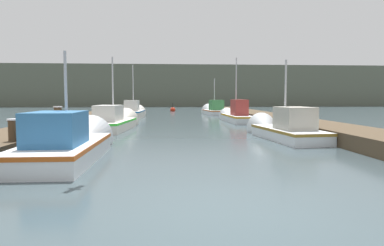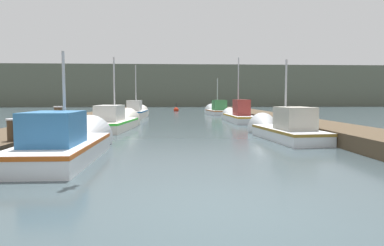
{
  "view_description": "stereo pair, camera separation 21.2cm",
  "coord_description": "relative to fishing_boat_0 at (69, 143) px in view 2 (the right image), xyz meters",
  "views": [
    {
      "loc": [
        -0.91,
        -5.1,
        1.73
      ],
      "look_at": [
        0.1,
        8.86,
        0.65
      ],
      "focal_mm": 32.0,
      "sensor_mm": 36.0,
      "label": 1
    },
    {
      "loc": [
        -0.7,
        -5.11,
        1.73
      ],
      "look_at": [
        0.1,
        8.86,
        0.65
      ],
      "focal_mm": 32.0,
      "sensor_mm": 36.0,
      "label": 2
    }
  ],
  "objects": [
    {
      "name": "fishing_boat_0",
      "position": [
        0.0,
        0.0,
        0.0
      ],
      "size": [
        1.76,
        5.48,
        3.53
      ],
      "rotation": [
        0.0,
        0.0,
        0.0
      ],
      "color": "silver",
      "rests_on": "ground_plane"
    },
    {
      "name": "fishing_boat_2",
      "position": [
        -0.03,
        8.66,
        -0.01
      ],
      "size": [
        2.19,
        5.79,
        4.35
      ],
      "rotation": [
        0.0,
        0.0,
        -0.1
      ],
      "color": "silver",
      "rests_on": "ground_plane"
    },
    {
      "name": "mooring_piling_2",
      "position": [
        -1.39,
        -0.36,
        0.16
      ],
      "size": [
        0.35,
        0.35,
        1.13
      ],
      "color": "#473523",
      "rests_on": "ground_plane"
    },
    {
      "name": "ground_plane",
      "position": [
        3.68,
        -4.85,
        -0.41
      ],
      "size": [
        200.0,
        200.0,
        0.0
      ],
      "color": "#38474C"
    },
    {
      "name": "fishing_boat_4",
      "position": [
        0.01,
        18.77,
        0.04
      ],
      "size": [
        1.74,
        5.26,
        4.74
      ],
      "rotation": [
        0.0,
        0.0,
        -0.04
      ],
      "color": "silver",
      "rests_on": "ground_plane"
    },
    {
      "name": "mooring_piling_1",
      "position": [
        -1.26,
        3.01,
        0.29
      ],
      "size": [
        0.32,
        0.32,
        1.38
      ],
      "color": "#473523",
      "rests_on": "ground_plane"
    },
    {
      "name": "fishing_boat_1",
      "position": [
        7.54,
        3.84,
        -0.01
      ],
      "size": [
        1.97,
        5.27,
        3.71
      ],
      "rotation": [
        0.0,
        0.0,
        0.09
      ],
      "color": "silver",
      "rests_on": "ground_plane"
    },
    {
      "name": "fishing_boat_3",
      "position": [
        7.55,
        13.73,
        0.03
      ],
      "size": [
        1.47,
        6.04,
        4.8
      ],
      "rotation": [
        0.0,
        0.0,
        0.02
      ],
      "color": "silver",
      "rests_on": "ground_plane"
    },
    {
      "name": "mooring_piling_0",
      "position": [
        8.46,
        5.2,
        0.2
      ],
      "size": [
        0.25,
        0.25,
        1.21
      ],
      "color": "#473523",
      "rests_on": "ground_plane"
    },
    {
      "name": "fishing_boat_5",
      "position": [
        7.34,
        23.33,
        -0.0
      ],
      "size": [
        2.09,
        5.09,
        4.05
      ],
      "rotation": [
        0.0,
        0.0,
        0.1
      ],
      "color": "silver",
      "rests_on": "ground_plane"
    },
    {
      "name": "channel_buoy",
      "position": [
        3.44,
        30.7,
        -0.24
      ],
      "size": [
        0.61,
        0.61,
        1.11
      ],
      "color": "red",
      "rests_on": "ground_plane"
    },
    {
      "name": "dock_left",
      "position": [
        -2.4,
        11.15,
        -0.15
      ],
      "size": [
        2.36,
        40.0,
        0.52
      ],
      "color": "#4C3D2B",
      "rests_on": "ground_plane"
    },
    {
      "name": "dock_right",
      "position": [
        9.77,
        11.15,
        -0.15
      ],
      "size": [
        2.36,
        40.0,
        0.52
      ],
      "color": "#4C3D2B",
      "rests_on": "ground_plane"
    },
    {
      "name": "distant_shore_ridge",
      "position": [
        3.68,
        57.25,
        3.25
      ],
      "size": [
        120.0,
        16.0,
        7.31
      ],
      "color": "#565B4C",
      "rests_on": "ground_plane"
    }
  ]
}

